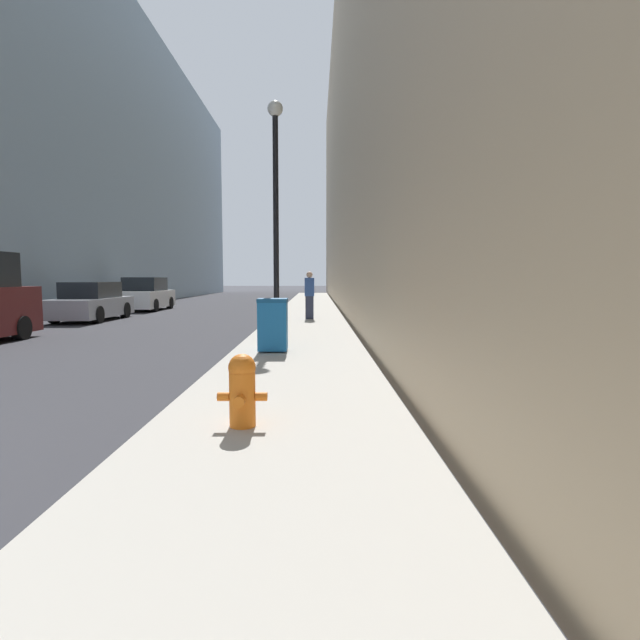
{
  "coord_description": "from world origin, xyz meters",
  "views": [
    {
      "loc": [
        5.92,
        -2.7,
        1.65
      ],
      "look_at": [
        6.08,
        19.3,
        -0.21
      ],
      "focal_mm": 28.0,
      "sensor_mm": 36.0,
      "label": 1
    }
  ],
  "objects_px": {
    "fire_hydrant": "(242,388)",
    "lamppost": "(276,200)",
    "parked_sedan_near": "(92,303)",
    "trash_bin": "(273,324)",
    "pedestrian_on_sidewalk": "(309,295)",
    "parked_sedan_far": "(146,295)"
  },
  "relations": [
    {
      "from": "fire_hydrant",
      "to": "lamppost",
      "type": "xyz_separation_m",
      "value": [
        -0.32,
        8.42,
        3.18
      ]
    },
    {
      "from": "lamppost",
      "to": "parked_sedan_near",
      "type": "distance_m",
      "value": 10.12
    },
    {
      "from": "fire_hydrant",
      "to": "trash_bin",
      "type": "relative_size",
      "value": 0.68
    },
    {
      "from": "parked_sedan_near",
      "to": "pedestrian_on_sidewalk",
      "type": "height_order",
      "value": "pedestrian_on_sidewalk"
    },
    {
      "from": "trash_bin",
      "to": "parked_sedan_far",
      "type": "relative_size",
      "value": 0.26
    },
    {
      "from": "fire_hydrant",
      "to": "parked_sedan_far",
      "type": "bearing_deg",
      "value": 111.25
    },
    {
      "from": "fire_hydrant",
      "to": "parked_sedan_near",
      "type": "bearing_deg",
      "value": 119.01
    },
    {
      "from": "pedestrian_on_sidewalk",
      "to": "parked_sedan_near",
      "type": "bearing_deg",
      "value": 173.38
    },
    {
      "from": "parked_sedan_near",
      "to": "parked_sedan_far",
      "type": "bearing_deg",
      "value": 89.96
    },
    {
      "from": "trash_bin",
      "to": "parked_sedan_far",
      "type": "xyz_separation_m",
      "value": [
        -7.81,
        15.23,
        0.07
      ]
    },
    {
      "from": "parked_sedan_near",
      "to": "fire_hydrant",
      "type": "bearing_deg",
      "value": -60.99
    },
    {
      "from": "fire_hydrant",
      "to": "parked_sedan_near",
      "type": "distance_m",
      "value": 16.4
    },
    {
      "from": "parked_sedan_far",
      "to": "pedestrian_on_sidewalk",
      "type": "xyz_separation_m",
      "value": [
        8.45,
        -7.08,
        0.25
      ]
    },
    {
      "from": "fire_hydrant",
      "to": "lamppost",
      "type": "height_order",
      "value": "lamppost"
    },
    {
      "from": "parked_sedan_near",
      "to": "pedestrian_on_sidewalk",
      "type": "relative_size",
      "value": 2.47
    },
    {
      "from": "parked_sedan_near",
      "to": "pedestrian_on_sidewalk",
      "type": "bearing_deg",
      "value": -6.62
    },
    {
      "from": "fire_hydrant",
      "to": "trash_bin",
      "type": "distance_m",
      "value": 5.22
    },
    {
      "from": "trash_bin",
      "to": "lamppost",
      "type": "relative_size",
      "value": 0.18
    },
    {
      "from": "fire_hydrant",
      "to": "parked_sedan_far",
      "type": "relative_size",
      "value": 0.18
    },
    {
      "from": "lamppost",
      "to": "pedestrian_on_sidewalk",
      "type": "height_order",
      "value": "lamppost"
    },
    {
      "from": "fire_hydrant",
      "to": "trash_bin",
      "type": "xyz_separation_m",
      "value": [
        -0.14,
        5.21,
        0.17
      ]
    },
    {
      "from": "parked_sedan_far",
      "to": "pedestrian_on_sidewalk",
      "type": "distance_m",
      "value": 11.02
    }
  ]
}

